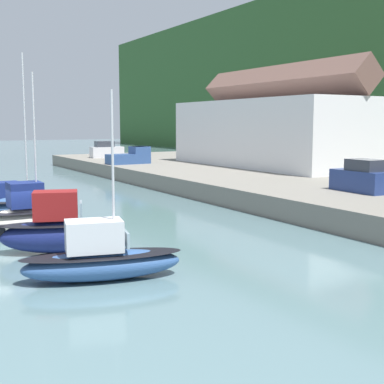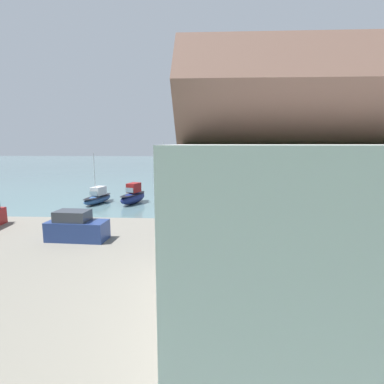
{
  "view_description": "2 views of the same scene",
  "coord_description": "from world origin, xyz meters",
  "views": [
    {
      "loc": [
        28.05,
        -5.53,
        5.93
      ],
      "look_at": [
        -0.21,
        10.73,
        1.71
      ],
      "focal_mm": 50.0,
      "sensor_mm": 36.0,
      "label": 1
    },
    {
      "loc": [
        -6.01,
        42.06,
        8.3
      ],
      "look_at": [
        -4.24,
        5.07,
        2.31
      ],
      "focal_mm": 28.0,
      "sensor_mm": 36.0,
      "label": 2
    }
  ],
  "objects": [
    {
      "name": "parked_car_1",
      "position": [
        3.29,
        21.65,
        2.34
      ],
      "size": [
        4.3,
        2.04,
        2.16
      ],
      "rotation": [
        0.0,
        0.0,
        1.51
      ],
      "color": "navy",
      "rests_on": "quay_promenade"
    },
    {
      "name": "moored_boat_2",
      "position": [
        -0.16,
        0.87,
        1.08
      ],
      "size": [
        2.16,
        4.9,
        8.53
      ],
      "rotation": [
        0.0,
        0.0,
        -0.01
      ],
      "color": "white",
      "rests_on": "ground_plane"
    },
    {
      "name": "quay_promenade",
      "position": [
        0.0,
        26.76,
        0.71
      ],
      "size": [
        94.99,
        23.37,
        1.42
      ],
      "color": "gray",
      "rests_on": "ground_plane"
    },
    {
      "name": "moored_boat_3",
      "position": [
        4.2,
        1.28,
        1.06
      ],
      "size": [
        3.48,
        5.99,
        2.86
      ],
      "rotation": [
        0.0,
        0.0,
        -0.32
      ],
      "color": "navy",
      "rests_on": "ground_plane"
    },
    {
      "name": "ground_plane",
      "position": [
        0.0,
        0.0,
        0.0
      ],
      "size": [
        320.0,
        320.0,
        0.0
      ],
      "primitive_type": "plane",
      "color": "slate"
    },
    {
      "name": "moored_boat_0",
      "position": [
        -8.49,
        1.24,
        0.72
      ],
      "size": [
        2.41,
        6.25,
        2.06
      ],
      "rotation": [
        0.0,
        0.0,
        -0.05
      ],
      "color": "silver",
      "rests_on": "ground_plane"
    },
    {
      "name": "mooring_buoy_0",
      "position": [
        -17.49,
        -5.94,
        0.35
      ],
      "size": [
        0.69,
        0.69,
        0.69
      ],
      "color": "orange",
      "rests_on": "ground_plane"
    },
    {
      "name": "moored_boat_1",
      "position": [
        -3.94,
        1.28,
        0.89
      ],
      "size": [
        2.94,
        5.07,
        9.93
      ],
      "rotation": [
        0.0,
        0.0,
        -0.12
      ],
      "color": "#33568E",
      "rests_on": "ground_plane"
    },
    {
      "name": "moored_boat_4",
      "position": [
        9.22,
        1.33,
        0.84
      ],
      "size": [
        3.19,
        6.39,
        7.15
      ],
      "rotation": [
        0.0,
        0.0,
        -0.23
      ],
      "color": "#33568E",
      "rests_on": "ground_plane"
    }
  ]
}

